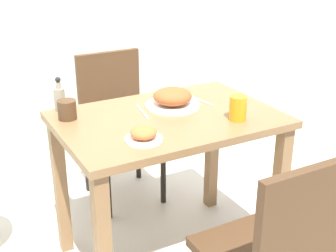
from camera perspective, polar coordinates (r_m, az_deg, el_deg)
name	(u,v)px	position (r m, az deg, el deg)	size (l,w,h in m)	color
dining_table	(168,142)	(2.21, 0.00, -1.98)	(1.01, 0.69, 0.77)	olive
chair_near	(277,251)	(1.78, 13.18, -14.60)	(0.42, 0.42, 0.90)	#4C331E
chair_far	(117,118)	(2.88, -6.21, 0.94)	(0.42, 0.42, 0.90)	#4C331E
food_plate	(173,98)	(2.27, 0.55, 3.39)	(0.27, 0.27, 0.09)	white
side_plate	(144,135)	(1.90, -2.99, -1.11)	(0.16, 0.16, 0.06)	white
drink_cup	(67,110)	(2.16, -12.21, 1.95)	(0.09, 0.09, 0.09)	#4C331E
juice_glass	(238,108)	(2.12, 8.53, 2.18)	(0.08, 0.08, 0.11)	orange
sauce_bottle	(60,98)	(2.27, -13.09, 3.37)	(0.05, 0.05, 0.17)	gray
fork_utensil	(142,112)	(2.21, -3.17, 1.76)	(0.04, 0.18, 0.00)	silver
spoon_utensil	(201,101)	(2.36, 4.04, 3.12)	(0.04, 0.17, 0.00)	silver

